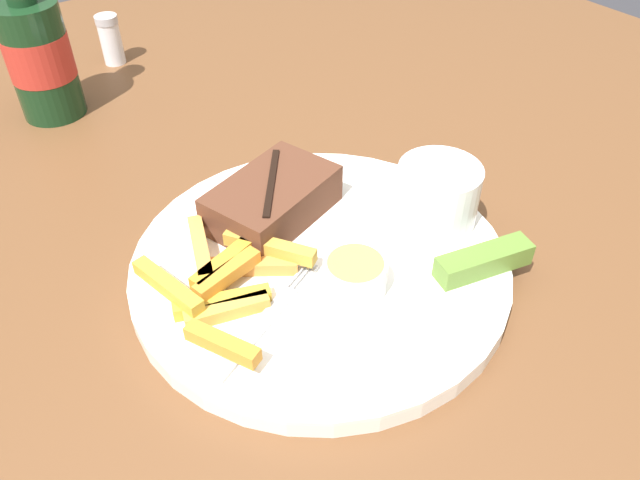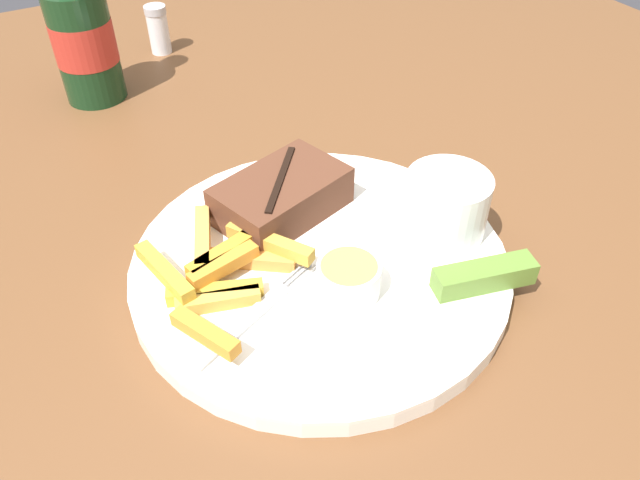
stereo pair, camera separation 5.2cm
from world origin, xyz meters
The scene contains 10 objects.
dining_table centered at (0.00, 0.00, 0.67)m, with size 1.48×1.52×0.73m.
dinner_plate centered at (0.00, 0.00, 0.73)m, with size 0.32×0.32×0.02m.
steak_portion centered at (0.00, 0.07, 0.76)m, with size 0.13×0.10×0.04m.
fries_pile centered at (-0.08, 0.01, 0.76)m, with size 0.13×0.16×0.02m.
coleslaw_cup centered at (0.11, -0.02, 0.78)m, with size 0.07×0.07×0.06m.
dipping_sauce_cup centered at (0.00, -0.05, 0.76)m, with size 0.05×0.05×0.03m.
pickle_spear centered at (0.10, -0.09, 0.75)m, with size 0.09×0.04×0.02m.
fork_utensil centered at (-0.08, -0.03, 0.75)m, with size 0.13×0.06×0.00m.
beer_bottle centered at (-0.09, 0.41, 0.80)m, with size 0.07×0.07×0.21m.
salt_shaker centered at (0.03, 0.50, 0.76)m, with size 0.03×0.03×0.07m.
Camera 1 is at (-0.23, -0.31, 1.11)m, focal length 35.00 mm.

